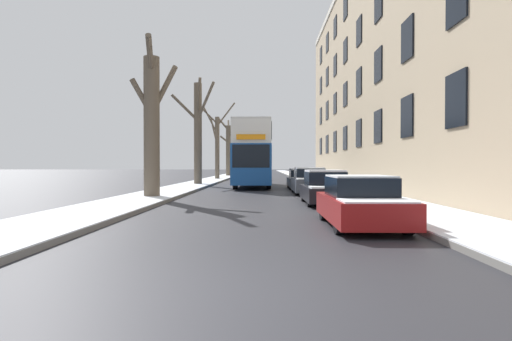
% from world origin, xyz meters
% --- Properties ---
extents(ground_plane, '(320.00, 320.00, 0.00)m').
position_xyz_m(ground_plane, '(0.00, 0.00, 0.00)').
color(ground_plane, '#28282D').
extents(sidewalk_left, '(2.75, 130.00, 0.16)m').
position_xyz_m(sidewalk_left, '(-5.16, 53.00, 0.08)').
color(sidewalk_left, slate).
rests_on(sidewalk_left, ground).
extents(sidewalk_right, '(2.75, 130.00, 0.16)m').
position_xyz_m(sidewalk_right, '(5.16, 53.00, 0.08)').
color(sidewalk_right, slate).
rests_on(sidewalk_right, ground).
extents(terrace_facade_right, '(9.10, 40.62, 16.80)m').
position_xyz_m(terrace_facade_right, '(11.03, 24.11, 8.40)').
color(terrace_facade_right, tan).
rests_on(terrace_facade_right, ground).
extents(bare_tree_left_0, '(2.09, 2.68, 7.15)m').
position_xyz_m(bare_tree_left_0, '(-4.92, 13.65, 3.51)').
color(bare_tree_left_0, brown).
rests_on(bare_tree_left_0, ground).
extents(bare_tree_left_1, '(3.55, 2.18, 8.18)m').
position_xyz_m(bare_tree_left_1, '(-4.90, 26.18, 4.28)').
color(bare_tree_left_1, brown).
rests_on(bare_tree_left_1, ground).
extents(bare_tree_left_2, '(4.33, 2.53, 8.44)m').
position_xyz_m(bare_tree_left_2, '(-4.94, 38.61, 4.02)').
color(bare_tree_left_2, brown).
rests_on(bare_tree_left_2, ground).
extents(bare_tree_left_3, '(2.80, 3.71, 8.39)m').
position_xyz_m(bare_tree_left_3, '(-4.92, 52.34, 4.07)').
color(bare_tree_left_3, brown).
rests_on(bare_tree_left_3, ground).
extents(double_decker_bus, '(2.57, 10.19, 4.56)m').
position_xyz_m(double_decker_bus, '(-0.56, 24.72, 2.57)').
color(double_decker_bus, '#194C99').
rests_on(double_decker_bus, ground).
extents(parked_car_0, '(1.75, 3.92, 1.30)m').
position_xyz_m(parked_car_0, '(2.74, 5.58, 0.61)').
color(parked_car_0, maroon).
rests_on(parked_car_0, ground).
extents(parked_car_1, '(1.73, 3.94, 1.38)m').
position_xyz_m(parked_car_1, '(2.74, 11.56, 0.63)').
color(parked_car_1, black).
rests_on(parked_car_1, ground).
extents(parked_car_2, '(1.78, 3.97, 1.46)m').
position_xyz_m(parked_car_2, '(2.74, 17.27, 0.67)').
color(parked_car_2, '#474C56').
rests_on(parked_car_2, ground).
extents(parked_car_3, '(1.73, 4.12, 1.35)m').
position_xyz_m(parked_car_3, '(2.74, 22.21, 0.63)').
color(parked_car_3, '#474C56').
rests_on(parked_car_3, ground).
extents(oncoming_van, '(2.01, 5.31, 2.40)m').
position_xyz_m(oncoming_van, '(-1.49, 39.81, 1.30)').
color(oncoming_van, '#333842').
rests_on(oncoming_van, ground).
extents(pedestrian_left_sidewalk, '(0.38, 0.38, 1.73)m').
position_xyz_m(pedestrian_left_sidewalk, '(-5.23, 14.03, 0.95)').
color(pedestrian_left_sidewalk, navy).
rests_on(pedestrian_left_sidewalk, ground).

